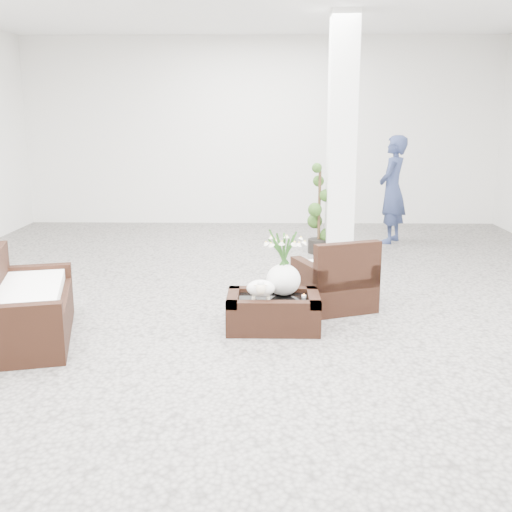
{
  "coord_description": "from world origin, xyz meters",
  "views": [
    {
      "loc": [
        0.12,
        -6.34,
        2.05
      ],
      "look_at": [
        0.0,
        -0.1,
        0.62
      ],
      "focal_mm": 43.05,
      "sensor_mm": 36.0,
      "label": 1
    }
  ],
  "objects_px": {
    "armchair": "(334,273)",
    "loveseat": "(27,298)",
    "topiary": "(319,209)",
    "coffee_table": "(273,313)"
  },
  "relations": [
    {
      "from": "armchair",
      "to": "loveseat",
      "type": "distance_m",
      "value": 3.13
    },
    {
      "from": "loveseat",
      "to": "topiary",
      "type": "distance_m",
      "value": 4.83
    },
    {
      "from": "armchair",
      "to": "loveseat",
      "type": "xyz_separation_m",
      "value": [
        -2.95,
        -1.02,
        0.01
      ]
    },
    {
      "from": "coffee_table",
      "to": "armchair",
      "type": "distance_m",
      "value": 0.98
    },
    {
      "from": "armchair",
      "to": "topiary",
      "type": "xyz_separation_m",
      "value": [
        0.06,
        2.74,
        0.28
      ]
    },
    {
      "from": "coffee_table",
      "to": "loveseat",
      "type": "relative_size",
      "value": 0.59
    },
    {
      "from": "coffee_table",
      "to": "armchair",
      "type": "xyz_separation_m",
      "value": [
        0.67,
        0.69,
        0.23
      ]
    },
    {
      "from": "armchair",
      "to": "topiary",
      "type": "relative_size",
      "value": 0.58
    },
    {
      "from": "armchair",
      "to": "loveseat",
      "type": "relative_size",
      "value": 0.52
    },
    {
      "from": "coffee_table",
      "to": "topiary",
      "type": "xyz_separation_m",
      "value": [
        0.72,
        3.43,
        0.51
      ]
    }
  ]
}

